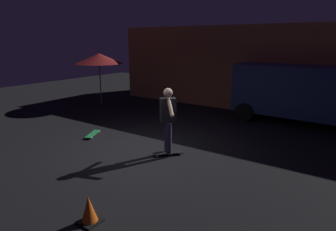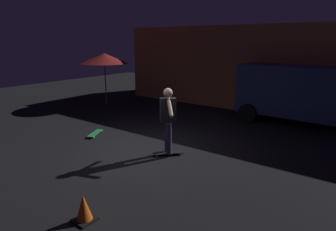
{
  "view_description": "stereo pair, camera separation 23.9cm",
  "coord_description": "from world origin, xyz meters",
  "px_view_note": "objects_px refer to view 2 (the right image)",
  "views": [
    {
      "loc": [
        4.67,
        -5.63,
        2.87
      ],
      "look_at": [
        0.69,
        0.15,
        1.05
      ],
      "focal_mm": 31.24,
      "sensor_mm": 36.0,
      "label": 1
    },
    {
      "loc": [
        4.87,
        -5.49,
        2.87
      ],
      "look_at": [
        0.69,
        0.15,
        1.05
      ],
      "focal_mm": 31.24,
      "sensor_mm": 36.0,
      "label": 2
    }
  ],
  "objects_px": {
    "traffic_cone": "(84,209)",
    "skater": "(168,116)",
    "patio_umbrella": "(104,58)",
    "skateboard_ridden": "(168,153)",
    "parked_van": "(310,92)",
    "skateboard_spare": "(95,133)"
  },
  "relations": [
    {
      "from": "patio_umbrella",
      "to": "skater",
      "type": "relative_size",
      "value": 1.38
    },
    {
      "from": "patio_umbrella",
      "to": "traffic_cone",
      "type": "xyz_separation_m",
      "value": [
        6.55,
        -6.36,
        -1.86
      ]
    },
    {
      "from": "patio_umbrella",
      "to": "parked_van",
      "type": "bearing_deg",
      "value": 12.79
    },
    {
      "from": "parked_van",
      "to": "skateboard_ridden",
      "type": "height_order",
      "value": "parked_van"
    },
    {
      "from": "traffic_cone",
      "to": "skater",
      "type": "bearing_deg",
      "value": 100.64
    },
    {
      "from": "skateboard_ridden",
      "to": "skateboard_spare",
      "type": "height_order",
      "value": "same"
    },
    {
      "from": "skateboard_ridden",
      "to": "parked_van",
      "type": "bearing_deg",
      "value": 66.59
    },
    {
      "from": "parked_van",
      "to": "skateboard_spare",
      "type": "height_order",
      "value": "parked_van"
    },
    {
      "from": "skateboard_spare",
      "to": "traffic_cone",
      "type": "bearing_deg",
      "value": -41.98
    },
    {
      "from": "parked_van",
      "to": "skateboard_ridden",
      "type": "bearing_deg",
      "value": -113.41
    },
    {
      "from": "patio_umbrella",
      "to": "skater",
      "type": "height_order",
      "value": "patio_umbrella"
    },
    {
      "from": "skateboard_ridden",
      "to": "skateboard_spare",
      "type": "bearing_deg",
      "value": -179.21
    },
    {
      "from": "traffic_cone",
      "to": "patio_umbrella",
      "type": "bearing_deg",
      "value": 135.85
    },
    {
      "from": "skateboard_ridden",
      "to": "skateboard_spare",
      "type": "xyz_separation_m",
      "value": [
        -2.8,
        -0.04,
        0.0
      ]
    },
    {
      "from": "skateboard_ridden",
      "to": "skateboard_spare",
      "type": "relative_size",
      "value": 0.9
    },
    {
      "from": "parked_van",
      "to": "skateboard_ridden",
      "type": "xyz_separation_m",
      "value": [
        -2.23,
        -5.14,
        -1.11
      ]
    },
    {
      "from": "skateboard_spare",
      "to": "traffic_cone",
      "type": "relative_size",
      "value": 1.71
    },
    {
      "from": "parked_van",
      "to": "skateboard_ridden",
      "type": "relative_size",
      "value": 6.61
    },
    {
      "from": "parked_van",
      "to": "skateboard_spare",
      "type": "relative_size",
      "value": 5.93
    },
    {
      "from": "skateboard_spare",
      "to": "skater",
      "type": "bearing_deg",
      "value": 0.79
    },
    {
      "from": "patio_umbrella",
      "to": "skateboard_ridden",
      "type": "distance_m",
      "value": 7.11
    },
    {
      "from": "skateboard_spare",
      "to": "skater",
      "type": "distance_m",
      "value": 2.96
    }
  ]
}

